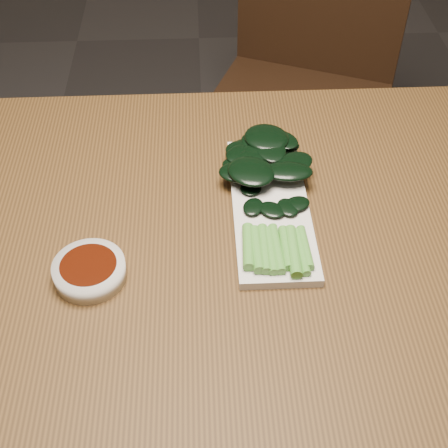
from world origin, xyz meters
TOP-DOWN VIEW (x-y plane):
  - table at (0.00, 0.00)m, footprint 1.40×0.80m
  - chair_far at (0.28, 0.85)m, footprint 0.61×0.61m
  - sauce_bowl at (-0.17, -0.05)m, footprint 0.10×0.10m
  - serving_plate at (0.10, 0.07)m, footprint 0.12×0.31m
  - gai_lan at (0.09, 0.12)m, footprint 0.17×0.34m

SIDE VIEW (x-z plane):
  - chair_far at x=0.28m, z-range 0.04..0.93m
  - table at x=0.00m, z-range 0.30..1.05m
  - serving_plate at x=0.10m, z-range 0.75..0.76m
  - sauce_bowl at x=-0.17m, z-range 0.75..0.78m
  - gai_lan at x=0.09m, z-range 0.76..0.79m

